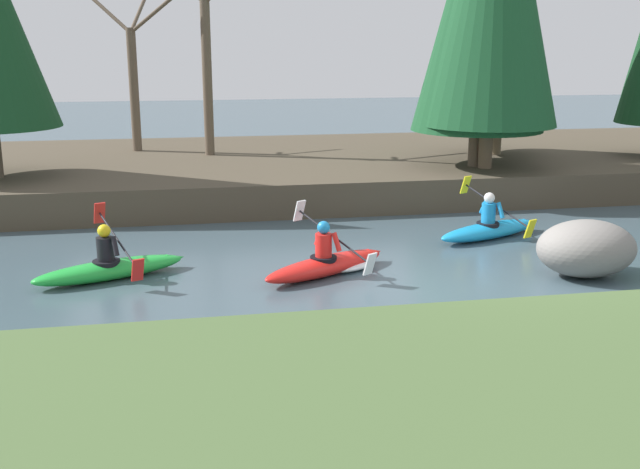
% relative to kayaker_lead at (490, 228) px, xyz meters
% --- Properties ---
extents(ground_plane, '(90.00, 90.00, 0.00)m').
position_rel_kayaker_lead_xyz_m(ground_plane, '(-1.34, -3.38, -0.22)').
color(ground_plane, '#425660').
extents(riverbank_far, '(44.00, 9.70, 0.84)m').
position_rel_kayaker_lead_xyz_m(riverbank_far, '(-1.34, 7.30, 0.20)').
color(riverbank_far, '#4C4233').
rests_on(riverbank_far, ground).
extents(conifer_tree_centre, '(3.02, 3.02, 7.09)m').
position_rel_kayaker_lead_xyz_m(conifer_tree_centre, '(2.79, 6.35, 4.76)').
color(conifer_tree_centre, '#7A664C').
rests_on(conifer_tree_centre, riverbank_far).
extents(bare_tree_upstream, '(2.72, 2.69, 4.86)m').
position_rel_kayaker_lead_xyz_m(bare_tree_upstream, '(-7.74, 9.10, 2.91)').
color(bare_tree_upstream, brown).
rests_on(bare_tree_upstream, riverbank_far).
extents(bare_tree_mid_upstream, '(3.30, 3.26, 5.97)m').
position_rel_kayaker_lead_xyz_m(bare_tree_mid_upstream, '(-5.57, 7.84, 3.43)').
color(bare_tree_mid_upstream, brown).
rests_on(bare_tree_mid_upstream, riverbank_far).
extents(kayaker_lead, '(2.72, 1.98, 1.20)m').
position_rel_kayaker_lead_xyz_m(kayaker_lead, '(0.00, 0.00, 0.00)').
color(kayaker_lead, '#1993D6').
rests_on(kayaker_lead, ground).
extents(kayaker_middle, '(2.63, 1.97, 1.20)m').
position_rel_kayaker_lead_xyz_m(kayaker_middle, '(-3.86, -1.87, -0.02)').
color(kayaker_middle, red).
rests_on(kayaker_middle, ground).
extents(kayaker_trailing, '(2.72, 1.98, 1.20)m').
position_rel_kayaker_lead_xyz_m(kayaker_trailing, '(-7.75, -1.47, 0.00)').
color(kayaker_trailing, green).
rests_on(kayaker_trailing, ground).
extents(boulder_midstream, '(1.80, 1.41, 1.02)m').
position_rel_kayaker_lead_xyz_m(boulder_midstream, '(0.60, -2.83, 0.29)').
color(boulder_midstream, gray).
rests_on(boulder_midstream, ground).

